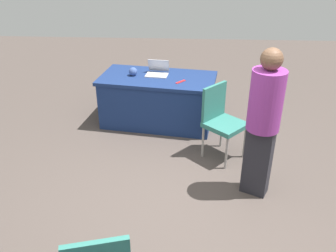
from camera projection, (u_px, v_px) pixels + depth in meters
name	position (u px, v px, depth m)	size (l,w,h in m)	color
ground_plane	(183.00, 212.00, 3.77)	(14.40, 14.40, 0.00)	#4C423D
table_foreground	(158.00, 100.00, 5.42)	(1.78, 1.09, 0.74)	navy
chair_back_row	(221.00, 118.00, 4.51)	(0.62, 0.62, 0.95)	#9E9993
person_attendee_standing	(263.00, 118.00, 3.65)	(0.45, 0.45, 1.65)	#26262D
laptop_silver	(157.00, 72.00, 5.31)	(0.35, 0.33, 0.21)	silver
yarn_ball	(133.00, 71.00, 5.27)	(0.12, 0.12, 0.12)	#3F5999
scissors_red	(180.00, 82.00, 5.06)	(0.18, 0.04, 0.01)	red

